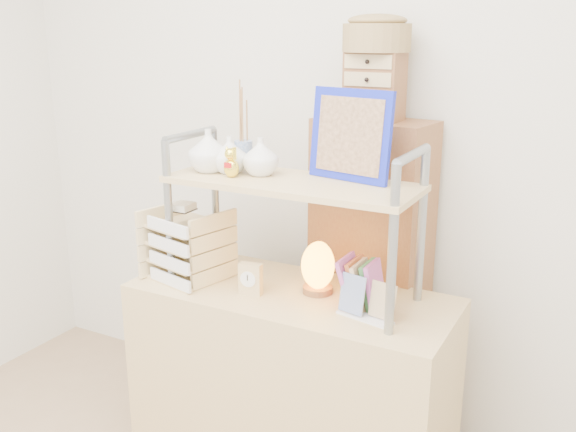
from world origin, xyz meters
name	(u,v)px	position (x,y,z in m)	size (l,w,h in m)	color
room_shell	(121,22)	(0.00, 0.39, 1.69)	(3.42, 3.41, 2.61)	silver
desk	(291,382)	(0.00, 1.20, 0.38)	(1.20, 0.50, 0.75)	tan
cabinet	(369,285)	(0.16, 1.57, 0.68)	(0.45, 0.24, 1.35)	brown
hutch	(277,177)	(-0.06, 1.21, 1.18)	(0.90, 0.34, 0.74)	gray
letter_tray	(185,249)	(-0.42, 1.12, 0.87)	(0.30, 0.29, 0.30)	#D1B67D
salt_lamp	(318,267)	(0.09, 1.24, 0.85)	(0.13, 0.12, 0.20)	brown
desk_clock	(250,279)	(-0.12, 1.11, 0.81)	(0.09, 0.05, 0.12)	tan
postcard_stand	(366,307)	(0.32, 1.12, 0.79)	(0.21, 0.10, 0.14)	white
drawer_chest	(375,87)	(0.16, 1.55, 1.48)	(0.20, 0.16, 0.25)	brown
woven_basket	(377,38)	(0.16, 1.55, 1.65)	(0.25, 0.25, 0.10)	olive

